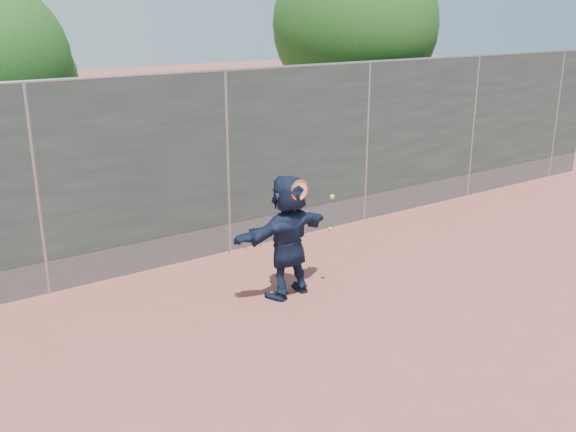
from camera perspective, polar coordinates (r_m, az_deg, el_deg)
ground at (r=8.34m, az=7.06°, el=-10.14°), size 80.00×80.00×0.00m
player at (r=8.96m, az=0.00°, el=-1.80°), size 1.70×0.74×1.77m
ball_ground at (r=11.89m, az=3.74°, el=-1.15°), size 0.07×0.07×0.07m
fence at (r=10.49m, az=-5.40°, el=5.03°), size 20.00×0.06×3.03m
swing_action at (r=8.64m, az=1.31°, el=2.13°), size 0.67×0.21×0.51m
tree_right at (r=14.79m, az=6.40°, el=16.17°), size 3.78×3.60×5.39m
weed_clump at (r=10.94m, az=-3.54°, el=-2.29°), size 0.68×0.07×0.30m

